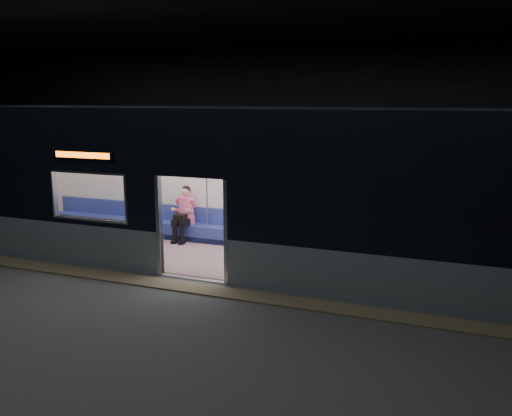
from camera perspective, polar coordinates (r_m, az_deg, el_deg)
The scene contains 7 objects.
station_floor at distance 10.07m, azimuth -9.43°, elevation -9.25°, with size 24.00×14.00×0.01m, color #47494C.
station_envelope at distance 9.43m, azimuth -10.18°, elevation 12.09°, with size 24.00×14.00×5.00m.
tactile_strip at distance 10.51m, azimuth -7.90°, elevation -8.19°, with size 22.80×0.50×0.03m, color #8C7F59.
metro_car at distance 11.80m, azimuth -3.44°, elevation 3.25°, with size 18.00×3.04×3.35m.
passenger at distance 13.55m, azimuth -7.49°, elevation -0.25°, with size 0.44×0.71×1.37m.
handbag at distance 13.38m, azimuth -7.97°, elevation -0.94°, with size 0.28×0.24×0.14m, color black.
transit_map at distance 12.10m, azimuth 21.48°, elevation 0.93°, with size 1.03×0.03×0.67m, color white.
Camera 1 is at (4.89, -8.06, 3.55)m, focal length 38.00 mm.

